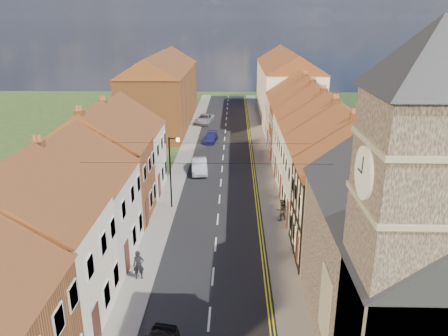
% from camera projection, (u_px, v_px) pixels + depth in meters
% --- Properties ---
extents(road, '(7.00, 90.00, 0.02)m').
position_uv_depth(road, '(222.00, 169.00, 45.65)').
color(road, black).
rests_on(road, ground).
extents(pavement_left, '(1.80, 90.00, 0.12)m').
position_uv_depth(pavement_left, '(180.00, 168.00, 45.73)').
color(pavement_left, gray).
rests_on(pavement_left, ground).
extents(pavement_right, '(1.80, 90.00, 0.12)m').
position_uv_depth(pavement_right, '(264.00, 169.00, 45.53)').
color(pavement_right, gray).
rests_on(pavement_right, ground).
extents(church, '(11.25, 14.25, 15.20)m').
position_uv_depth(church, '(426.00, 248.00, 18.32)').
color(church, '#2D241F').
rests_on(church, ground).
extents(cottage_r_tudor, '(8.30, 5.20, 9.00)m').
position_uv_depth(cottage_r_tudor, '(360.00, 194.00, 27.63)').
color(cottage_r_tudor, white).
rests_on(cottage_r_tudor, ground).
extents(cottage_r_white_near, '(8.30, 6.00, 9.00)m').
position_uv_depth(cottage_r_white_near, '(341.00, 166.00, 32.73)').
color(cottage_r_white_near, beige).
rests_on(cottage_r_white_near, ground).
extents(cottage_r_cream_mid, '(8.30, 5.20, 9.00)m').
position_uv_depth(cottage_r_cream_mid, '(327.00, 146.00, 37.83)').
color(cottage_r_cream_mid, white).
rests_on(cottage_r_cream_mid, ground).
extents(cottage_r_pink, '(8.30, 6.00, 9.00)m').
position_uv_depth(cottage_r_pink, '(316.00, 131.00, 42.93)').
color(cottage_r_pink, beige).
rests_on(cottage_r_pink, ground).
extents(cottage_r_white_far, '(8.30, 5.20, 9.00)m').
position_uv_depth(cottage_r_white_far, '(307.00, 119.00, 48.03)').
color(cottage_r_white_far, '#97552C').
rests_on(cottage_r_white_far, ground).
extents(cottage_r_cream_far, '(8.30, 6.00, 9.00)m').
position_uv_depth(cottage_r_cream_far, '(300.00, 109.00, 53.14)').
color(cottage_r_cream_far, '#FFD1C9').
rests_on(cottage_r_cream_far, ground).
extents(cottage_l_cream, '(8.30, 6.30, 9.10)m').
position_uv_depth(cottage_l_cream, '(18.00, 245.00, 21.28)').
color(cottage_l_cream, white).
rests_on(cottage_l_cream, ground).
extents(cottage_l_white, '(8.30, 6.90, 8.80)m').
position_uv_depth(cottage_l_white, '(66.00, 197.00, 27.38)').
color(cottage_l_white, beige).
rests_on(cottage_l_white, ground).
extents(cottage_l_brick_mid, '(8.30, 5.70, 9.10)m').
position_uv_depth(cottage_l_brick_mid, '(95.00, 164.00, 33.09)').
color(cottage_l_brick_mid, '#97552C').
rests_on(cottage_l_brick_mid, ground).
extents(cottage_l_pink, '(8.30, 6.30, 8.80)m').
position_uv_depth(cottage_l_pink, '(115.00, 145.00, 38.62)').
color(cottage_l_pink, beige).
rests_on(cottage_l_pink, ground).
extents(block_right_far, '(8.30, 24.20, 10.50)m').
position_uv_depth(block_right_far, '(287.00, 84.00, 67.32)').
color(block_right_far, white).
rests_on(block_right_far, ground).
extents(block_left_far, '(8.30, 24.20, 10.50)m').
position_uv_depth(block_left_far, '(162.00, 89.00, 63.02)').
color(block_left_far, '#97552C').
rests_on(block_left_far, ground).
extents(lamppost, '(0.88, 0.15, 6.00)m').
position_uv_depth(lamppost, '(171.00, 168.00, 35.13)').
color(lamppost, black).
rests_on(lamppost, pavement_left).
extents(car_mid, '(2.02, 4.52, 1.44)m').
position_uv_depth(car_mid, '(199.00, 165.00, 44.53)').
color(car_mid, silver).
rests_on(car_mid, ground).
extents(car_far, '(2.06, 4.01, 1.11)m').
position_uv_depth(car_far, '(210.00, 138.00, 55.38)').
color(car_far, navy).
rests_on(car_far, ground).
extents(car_distant, '(3.03, 5.22, 1.37)m').
position_uv_depth(car_distant, '(205.00, 119.00, 64.99)').
color(car_distant, '#B8BCC1').
rests_on(car_distant, ground).
extents(pedestrian_left, '(0.72, 0.53, 1.80)m').
position_uv_depth(pedestrian_left, '(139.00, 265.00, 26.08)').
color(pedestrian_left, black).
rests_on(pedestrian_left, pavement_left).
extents(pedestrian_right, '(1.02, 0.91, 1.74)m').
position_uv_depth(pedestrian_right, '(281.00, 210.00, 33.64)').
color(pedestrian_right, '#2A2421').
rests_on(pedestrian_right, pavement_right).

